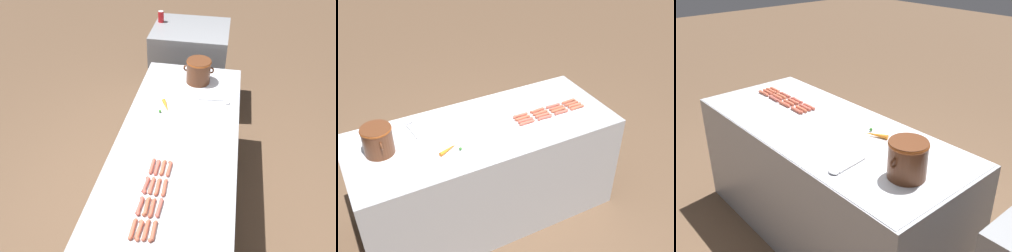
{
  "view_description": "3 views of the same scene",
  "coord_description": "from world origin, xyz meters",
  "views": [
    {
      "loc": [
        0.27,
        -1.84,
        2.54
      ],
      "look_at": [
        -0.08,
        0.04,
        0.97
      ],
      "focal_mm": 35.89,
      "sensor_mm": 36.0,
      "label": 1
    },
    {
      "loc": [
        -2.39,
        1.06,
        2.71
      ],
      "look_at": [
        -0.09,
        -0.16,
        0.92
      ],
      "focal_mm": 43.25,
      "sensor_mm": 36.0,
      "label": 2
    },
    {
      "loc": [
        1.51,
        1.92,
        2.08
      ],
      "look_at": [
        -0.04,
        0.16,
        0.96
      ],
      "focal_mm": 41.85,
      "sensor_mm": 36.0,
      "label": 3
    }
  ],
  "objects": [
    {
      "name": "hot_dog_12",
      "position": [
        -0.0,
        -0.82,
        0.92
      ],
      "size": [
        0.03,
        0.14,
        0.03
      ],
      "color": "#B2563E",
      "rests_on": "griddle_counter"
    },
    {
      "name": "hot_dog_0",
      "position": [
        -0.12,
        -0.82,
        0.92
      ],
      "size": [
        0.03,
        0.14,
        0.03
      ],
      "color": "#BE5A41",
      "rests_on": "griddle_counter"
    },
    {
      "name": "hot_dog_15",
      "position": [
        -0.0,
        -0.34,
        0.92
      ],
      "size": [
        0.03,
        0.14,
        0.03
      ],
      "color": "#BB5541",
      "rests_on": "griddle_counter"
    },
    {
      "name": "hot_dog_9",
      "position": [
        -0.04,
        -0.67,
        0.92
      ],
      "size": [
        0.03,
        0.14,
        0.03
      ],
      "color": "#B4533D",
      "rests_on": "griddle_counter"
    },
    {
      "name": "hot_dog_14",
      "position": [
        -0.0,
        -0.5,
        0.92
      ],
      "size": [
        0.03,
        0.14,
        0.03
      ],
      "color": "#BE543E",
      "rests_on": "griddle_counter"
    },
    {
      "name": "serving_spoon",
      "position": [
        0.29,
        0.5,
        0.91
      ],
      "size": [
        0.27,
        0.07,
        0.02
      ],
      "color": "#B7B7BC",
      "rests_on": "griddle_counter"
    },
    {
      "name": "griddle_counter",
      "position": [
        0.0,
        0.0,
        0.45
      ],
      "size": [
        0.88,
        2.14,
        0.91
      ],
      "color": "#9EA0A5",
      "rests_on": "ground_plane"
    },
    {
      "name": "carrot",
      "position": [
        -0.15,
        0.34,
        0.92
      ],
      "size": [
        0.1,
        0.17,
        0.03
      ],
      "color": "orange",
      "rests_on": "griddle_counter"
    },
    {
      "name": "hot_dog_3",
      "position": [
        -0.12,
        -0.34,
        0.92
      ],
      "size": [
        0.03,
        0.14,
        0.03
      ],
      "color": "#BE5644",
      "rests_on": "griddle_counter"
    },
    {
      "name": "ground_plane",
      "position": [
        0.0,
        0.0,
        0.0
      ],
      "size": [
        20.0,
        20.0,
        0.0
      ],
      "primitive_type": "plane",
      "color": "brown"
    },
    {
      "name": "bean_pot",
      "position": [
        0.06,
        0.79,
        1.03
      ],
      "size": [
        0.28,
        0.22,
        0.22
      ],
      "color": "#562D19",
      "rests_on": "griddle_counter"
    },
    {
      "name": "hot_dog_7",
      "position": [
        -0.08,
        -0.34,
        0.92
      ],
      "size": [
        0.03,
        0.14,
        0.03
      ],
      "color": "#BB5647",
      "rests_on": "griddle_counter"
    },
    {
      "name": "hot_dog_13",
      "position": [
        -0.0,
        -0.66,
        0.92
      ],
      "size": [
        0.03,
        0.14,
        0.03
      ],
      "color": "#B35447",
      "rests_on": "griddle_counter"
    },
    {
      "name": "hot_dog_8",
      "position": [
        -0.04,
        -0.82,
        0.92
      ],
      "size": [
        0.03,
        0.14,
        0.03
      ],
      "color": "#B9553D",
      "rests_on": "griddle_counter"
    },
    {
      "name": "hot_dog_1",
      "position": [
        -0.12,
        -0.67,
        0.92
      ],
      "size": [
        0.03,
        0.14,
        0.03
      ],
      "color": "#B15243",
      "rests_on": "griddle_counter"
    },
    {
      "name": "hot_dog_5",
      "position": [
        -0.08,
        -0.66,
        0.92
      ],
      "size": [
        0.03,
        0.14,
        0.03
      ],
      "color": "#B05B3F",
      "rests_on": "griddle_counter"
    },
    {
      "name": "hot_dog_11",
      "position": [
        -0.04,
        -0.34,
        0.92
      ],
      "size": [
        0.03,
        0.14,
        0.03
      ],
      "color": "#BD583D",
      "rests_on": "griddle_counter"
    },
    {
      "name": "hot_dog_6",
      "position": [
        -0.08,
        -0.5,
        0.92
      ],
      "size": [
        0.03,
        0.14,
        0.03
      ],
      "color": "#B35943",
      "rests_on": "griddle_counter"
    },
    {
      "name": "hot_dog_10",
      "position": [
        -0.04,
        -0.5,
        0.92
      ],
      "size": [
        0.03,
        0.14,
        0.03
      ],
      "color": "#B7583F",
      "rests_on": "griddle_counter"
    },
    {
      "name": "hot_dog_4",
      "position": [
        -0.08,
        -0.82,
        0.92
      ],
      "size": [
        0.03,
        0.14,
        0.03
      ],
      "color": "#BC5B42",
      "rests_on": "griddle_counter"
    },
    {
      "name": "hot_dog_2",
      "position": [
        -0.12,
        -0.5,
        0.92
      ],
      "size": [
        0.03,
        0.14,
        0.03
      ],
      "color": "#BD5345",
      "rests_on": "griddle_counter"
    }
  ]
}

